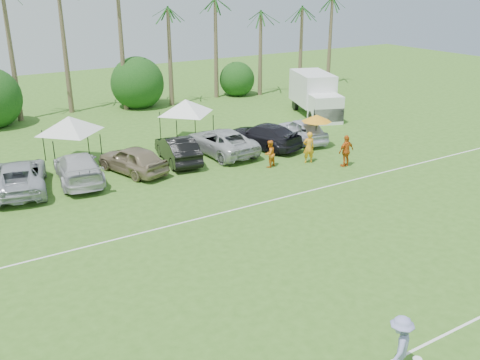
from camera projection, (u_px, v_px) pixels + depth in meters
field_lines at (278, 272)px, 20.80m from camera, size 80.00×12.10×0.01m
palm_tree_4 at (5, 24)px, 40.04m from camera, size 2.40×2.40×8.90m
palm_tree_5 at (58, 10)px, 41.69m from camera, size 2.40×2.40×9.90m
palm_tree_8 at (205, 16)px, 48.38m from camera, size 2.40×2.40×8.90m
palm_tree_9 at (251, 4)px, 50.52m from camera, size 2.40×2.40×9.90m
bush_tree_2 at (132, 84)px, 47.76m from camera, size 4.00×4.00×4.00m
bush_tree_3 at (228, 74)px, 52.67m from camera, size 4.00×4.00×4.00m
sideline_player_a at (309, 147)px, 32.76m from camera, size 0.83×0.69×1.96m
sideline_player_b at (270, 154)px, 32.05m from camera, size 0.95×0.83×1.66m
sideline_player_c at (346, 151)px, 32.08m from camera, size 1.17×0.55×1.95m
box_truck at (315, 94)px, 43.78m from camera, size 4.54×7.02×3.39m
canopy_tent_left at (69, 116)px, 31.96m from camera, size 4.26×4.26×3.45m
canopy_tent_right at (185, 99)px, 36.39m from camera, size 4.25×4.25×3.44m
market_umbrella at (317, 118)px, 35.35m from camera, size 2.02×2.02×2.25m
frisbee_player at (400, 345)px, 15.22m from camera, size 1.40×1.20×1.88m
parked_car_2 at (19, 176)px, 28.45m from camera, size 3.86×6.28×1.62m
parked_car_3 at (78, 168)px, 29.78m from camera, size 2.96×5.84×1.62m
parked_car_4 at (133, 160)px, 31.10m from camera, size 3.27×5.12×1.62m
parked_car_5 at (178, 149)px, 32.96m from camera, size 2.44×5.13×1.62m
parked_car_6 at (221, 141)px, 34.52m from camera, size 2.99×5.97×1.62m
parked_car_7 at (263, 136)px, 35.78m from camera, size 3.71×6.00×1.62m
parked_car_8 at (302, 130)px, 37.13m from camera, size 2.65×5.01×1.62m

